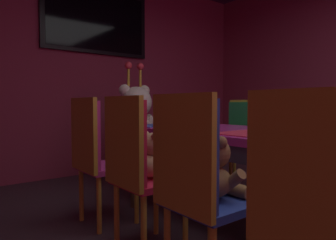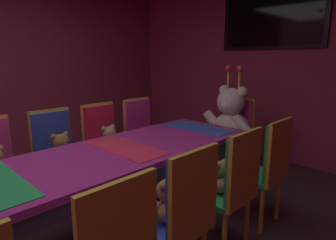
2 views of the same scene
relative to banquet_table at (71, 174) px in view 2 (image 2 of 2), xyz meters
The scene contains 15 objects.
wall_back 3.28m from the banquet_table, 90.00° to the left, with size 5.20×0.12×2.80m, color #99334C.
banquet_table is the anchor object (origin of this frame).
chair_left_3 0.91m from the banquet_table, 162.14° to the left, with size 0.42×0.41×0.98m.
teddy_left_3 0.77m from the banquet_table, 158.81° to the left, with size 0.26×0.34×0.32m.
chair_left_4 1.19m from the banquet_table, 135.85° to the left, with size 0.42×0.41×0.98m.
teddy_left_4 1.10m from the banquet_table, 130.55° to the left, with size 0.25×0.32×0.30m.
chair_left_5 1.65m from the banquet_table, 121.39° to the left, with size 0.42×0.41×0.98m.
chair_right_3 0.90m from the banquet_table, 18.00° to the left, with size 0.42×0.41×0.98m.
teddy_right_3 0.76m from the banquet_table, 21.35° to the left, with size 0.24×0.31×0.29m.
chair_right_4 1.20m from the banquet_table, 44.74° to the left, with size 0.42×0.41×0.98m.
teddy_right_4 1.11m from the banquet_table, 49.93° to the left, with size 0.22×0.28×0.26m.
chair_right_5 1.65m from the banquet_table, 58.07° to the left, with size 0.42×0.41×0.98m.
throne_chair 2.31m from the banquet_table, 90.00° to the left, with size 0.41×0.42×0.98m.
king_teddy_bear 2.14m from the banquet_table, 90.00° to the left, with size 0.74×0.57×0.94m.
wall_tv 3.40m from the banquet_table, 90.00° to the left, with size 1.50×0.06×0.87m.
Camera 2 is at (1.87, -0.91, 1.48)m, focal length 30.46 mm.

